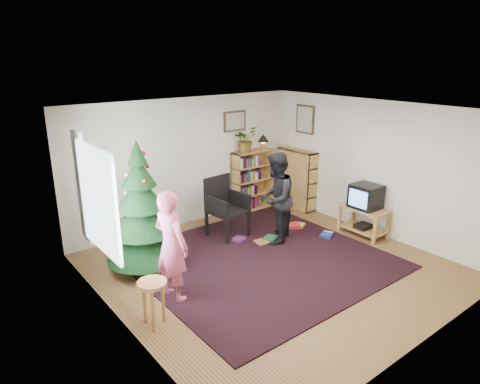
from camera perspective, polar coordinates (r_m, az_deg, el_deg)
floor at (r=7.00m, az=4.28°, el=-9.96°), size 5.00×5.00×0.00m
ceiling at (r=6.24m, az=4.82°, el=10.79°), size 5.00×5.00×0.00m
wall_back at (r=8.44m, az=-7.01°, el=3.97°), size 5.00×0.02×2.50m
wall_front at (r=5.10m, az=24.02°, el=-7.06°), size 5.00×0.02×2.50m
wall_left at (r=5.25m, az=-16.12°, el=-5.42°), size 0.02×5.00×2.50m
wall_right at (r=8.35m, az=17.32°, el=3.12°), size 0.02×5.00×2.50m
rug at (r=7.19m, az=2.66°, el=-9.02°), size 3.80×3.60×0.02m
window_pane at (r=5.70m, az=-18.38°, el=-1.08°), size 0.04×1.20×1.40m
curtain at (r=6.35m, az=-20.26°, el=0.63°), size 0.06×0.35×1.60m
picture_back at (r=8.92m, az=-0.71°, el=9.43°), size 0.55×0.03×0.42m
picture_right at (r=9.27m, az=8.69°, el=9.55°), size 0.03×0.50×0.60m
christmas_tree at (r=6.70m, az=-12.97°, el=-3.48°), size 1.16×1.16×2.10m
bookshelf_back at (r=9.32m, az=1.64°, el=1.70°), size 0.95×0.30×1.30m
bookshelf_right at (r=9.48m, az=7.55°, el=1.83°), size 0.30×0.95×1.30m
tv_stand at (r=8.35m, az=16.17°, el=-3.47°), size 0.47×0.85×0.55m
crt_tv at (r=8.20m, az=16.42°, el=-0.56°), size 0.47×0.50×0.44m
armchair at (r=7.96m, az=-2.21°, el=-1.60°), size 0.68×0.68×1.12m
stool at (r=5.52m, az=-11.57°, el=-12.88°), size 0.37×0.37×0.61m
person_standing at (r=5.91m, az=-9.16°, el=-7.12°), size 0.50×0.65×1.58m
person_by_chair at (r=7.59m, az=4.78°, el=-0.89°), size 1.02×0.96×1.66m
potted_plant at (r=8.99m, az=0.71°, el=7.04°), size 0.58×0.53×0.54m
table_lamp at (r=9.31m, az=3.12°, el=7.07°), size 0.24×0.24×0.32m
floor_clutter at (r=8.13m, az=6.52°, el=-5.60°), size 1.69×1.06×0.08m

